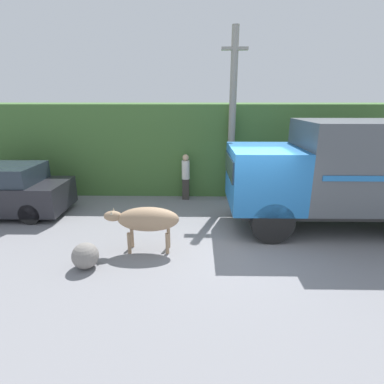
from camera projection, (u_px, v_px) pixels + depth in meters
name	position (u px, v px, depth m)	size (l,w,h in m)	color
ground_plane	(240.00, 243.00, 8.12)	(60.00, 60.00, 0.00)	gray
hillside_embankment	(222.00, 142.00, 14.39)	(32.00, 6.11, 3.55)	#426B33
cargo_truck	(351.00, 171.00, 8.55)	(6.56, 2.40, 3.17)	#2D2D2D
brown_cow	(146.00, 220.00, 7.48)	(1.88, 0.61, 1.17)	#9E7F60
parked_suv	(3.00, 191.00, 9.92)	(4.22, 1.87, 1.68)	#232328
pedestrian_on_hill	(186.00, 174.00, 11.38)	(0.33, 0.33, 1.76)	#38332D
utility_pole	(232.00, 116.00, 10.77)	(0.90, 0.25, 6.10)	gray
roadside_rock	(85.00, 256.00, 6.84)	(0.61, 0.61, 0.61)	gray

